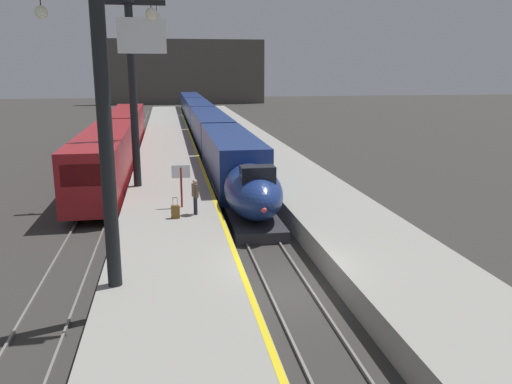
{
  "coord_description": "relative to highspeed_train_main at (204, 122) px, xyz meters",
  "views": [
    {
      "loc": [
        -4.08,
        -16.78,
        7.77
      ],
      "look_at": [
        0.15,
        7.92,
        1.8
      ],
      "focal_mm": 36.48,
      "sensor_mm": 36.0,
      "label": 1
    }
  ],
  "objects": [
    {
      "name": "rail_secondary_left",
      "position": [
        -8.85,
        -14.09,
        -1.92
      ],
      "size": [
        0.08,
        110.0,
        0.12
      ],
      "primitive_type": "cube",
      "color": "slate",
      "rests_on": "ground"
    },
    {
      "name": "rail_secondary_right",
      "position": [
        -7.35,
        -14.09,
        -1.92
      ],
      "size": [
        0.08,
        110.0,
        0.12
      ],
      "primitive_type": "cube",
      "color": "slate",
      "rests_on": "ground"
    },
    {
      "name": "station_column_mid",
      "position": [
        -5.9,
        -27.87,
        5.28
      ],
      "size": [
        4.0,
        0.68,
        10.47
      ],
      "color": "black",
      "rests_on": "platform_left"
    },
    {
      "name": "departure_info_board",
      "position": [
        -3.5,
        -33.13,
        0.58
      ],
      "size": [
        0.9,
        0.1,
        2.12
      ],
      "color": "maroon",
      "rests_on": "platform_left"
    },
    {
      "name": "rail_main_left",
      "position": [
        -0.75,
        -14.09,
        -1.92
      ],
      "size": [
        0.08,
        110.0,
        0.12
      ],
      "primitive_type": "cube",
      "color": "slate",
      "rests_on": "ground"
    },
    {
      "name": "station_column_near",
      "position": [
        -5.84,
        -42.4,
        4.7
      ],
      "size": [
        4.0,
        0.68,
        9.19
      ],
      "color": "black",
      "rests_on": "platform_left"
    },
    {
      "name": "rail_main_right",
      "position": [
        0.75,
        -14.09,
        -1.92
      ],
      "size": [
        0.08,
        110.0,
        0.12
      ],
      "primitive_type": "cube",
      "color": "slate",
      "rests_on": "ground"
    },
    {
      "name": "regional_train_adjacent",
      "position": [
        -8.1,
        -14.63,
        0.15
      ],
      "size": [
        2.85,
        36.6,
        3.8
      ],
      "color": "maroon",
      "rests_on": "ground"
    },
    {
      "name": "platform_left_safety_stripe",
      "position": [
        -1.77,
        -16.84,
        -0.92
      ],
      "size": [
        0.2,
        107.8,
        0.01
      ],
      "primitive_type": "cube",
      "color": "yellow",
      "rests_on": "platform_left"
    },
    {
      "name": "ground_plane",
      "position": [
        0.0,
        -41.59,
        -1.98
      ],
      "size": [
        260.0,
        260.0,
        0.0
      ],
      "primitive_type": "plane",
      "color": "#33302D"
    },
    {
      "name": "rolling_suitcase",
      "position": [
        -3.85,
        -35.06,
        -0.62
      ],
      "size": [
        0.4,
        0.22,
        0.98
      ],
      "color": "brown",
      "rests_on": "platform_left"
    },
    {
      "name": "platform_left",
      "position": [
        -4.05,
        -16.84,
        -1.45
      ],
      "size": [
        4.8,
        110.0,
        1.05
      ],
      "primitive_type": "cube",
      "color": "gray",
      "rests_on": "ground"
    },
    {
      "name": "highspeed_train_main",
      "position": [
        0.0,
        0.0,
        0.0
      ],
      "size": [
        2.92,
        74.85,
        3.6
      ],
      "color": "navy",
      "rests_on": "ground"
    },
    {
      "name": "platform_right",
      "position": [
        4.05,
        -16.84,
        -1.45
      ],
      "size": [
        4.8,
        110.0,
        1.05
      ],
      "primitive_type": "cube",
      "color": "gray",
      "rests_on": "ground"
    },
    {
      "name": "terminus_back_wall",
      "position": [
        0.0,
        60.41,
        5.02
      ],
      "size": [
        36.0,
        2.0,
        14.0
      ],
      "primitive_type": "cube",
      "color": "#4C4742",
      "rests_on": "ground"
    },
    {
      "name": "passenger_near_edge",
      "position": [
        -2.9,
        -34.55,
        0.06
      ],
      "size": [
        0.31,
        0.55,
        1.69
      ],
      "color": "#23232D",
      "rests_on": "platform_left"
    }
  ]
}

